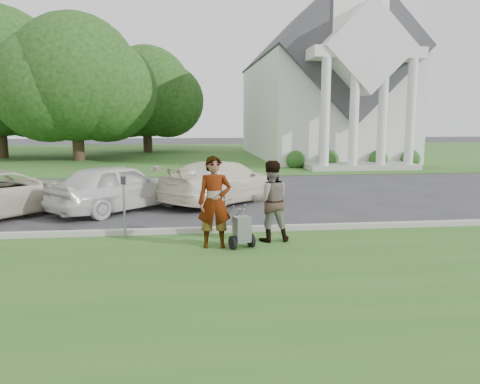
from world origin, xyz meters
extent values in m
plane|color=#333335|center=(0.00, 0.00, 0.00)|extent=(120.00, 120.00, 0.00)
cube|color=#2C5A1E|center=(0.00, -3.00, 0.01)|extent=(80.00, 7.00, 0.01)
cube|color=#2C5A1E|center=(0.00, 27.00, 0.01)|extent=(80.00, 30.00, 0.01)
cube|color=#9E9E93|center=(0.00, 0.55, 0.07)|extent=(80.00, 0.18, 0.15)
cube|color=white|center=(9.00, 24.00, 3.50)|extent=(9.00, 16.00, 7.00)
cube|color=#38383D|center=(9.00, 24.00, 7.00)|extent=(9.19, 17.00, 9.19)
cube|color=#9E9E93|center=(9.00, 14.80, 0.15)|extent=(6.20, 2.60, 0.30)
cylinder|color=white|center=(6.60, 13.80, 3.00)|extent=(0.50, 0.50, 6.00)
cylinder|color=white|center=(8.20, 13.80, 3.00)|extent=(0.50, 0.50, 6.00)
cylinder|color=white|center=(9.80, 13.80, 3.00)|extent=(0.50, 0.50, 6.00)
cylinder|color=white|center=(11.40, 13.80, 3.00)|extent=(0.50, 0.50, 6.00)
cube|color=white|center=(9.00, 14.60, 6.30)|extent=(6.20, 2.00, 0.60)
cube|color=white|center=(9.00, 14.60, 6.60)|extent=(5.09, 2.20, 5.09)
sphere|color=#1E4C19|center=(5.50, 15.70, 0.45)|extent=(1.10, 1.10, 1.10)
sphere|color=#1E4C19|center=(7.50, 15.70, 0.45)|extent=(1.10, 1.10, 1.10)
sphere|color=#1E4C19|center=(10.50, 15.70, 0.45)|extent=(1.10, 1.10, 1.10)
sphere|color=#1E4C19|center=(12.50, 15.70, 0.45)|extent=(1.10, 1.10, 1.10)
cylinder|color=#332316|center=(-8.00, 22.00, 1.60)|extent=(0.76, 0.76, 3.20)
sphere|color=#143A12|center=(-8.00, 22.00, 5.51)|extent=(8.40, 8.40, 8.40)
sphere|color=#143A12|center=(-6.11, 22.30, 4.67)|extent=(6.89, 6.89, 6.89)
sphere|color=#143A12|center=(-9.68, 21.70, 4.88)|extent=(7.22, 7.22, 7.22)
cylinder|color=#332316|center=(-14.00, 25.00, 1.80)|extent=(0.76, 0.76, 3.60)
sphere|color=#143A12|center=(-11.93, 25.30, 5.21)|extent=(7.54, 7.54, 7.54)
cylinder|color=#332316|center=(-4.00, 30.00, 1.50)|extent=(0.76, 0.76, 3.00)
sphere|color=#143A12|center=(-4.00, 30.00, 5.09)|extent=(7.60, 7.60, 7.60)
sphere|color=#143A12|center=(-2.29, 30.30, 4.33)|extent=(6.23, 6.23, 6.23)
sphere|color=#143A12|center=(-5.52, 29.70, 4.52)|extent=(6.54, 6.54, 6.54)
cylinder|color=black|center=(0.12, -1.01, 0.15)|extent=(0.17, 0.31, 0.30)
cylinder|color=black|center=(0.54, -0.86, 0.15)|extent=(0.17, 0.31, 0.30)
cylinder|color=#2D2D33|center=(0.33, -0.93, 0.15)|extent=(0.49, 0.20, 0.04)
cube|color=gray|center=(0.33, -0.93, 0.43)|extent=(0.41, 0.37, 0.56)
cone|color=gray|center=(0.33, -0.93, 0.80)|extent=(0.22, 0.22, 0.16)
cylinder|color=#2D2D33|center=(0.33, -0.93, 0.88)|extent=(0.04, 0.04, 0.06)
cylinder|color=gray|center=(0.03, -0.52, 0.68)|extent=(0.27, 0.72, 0.54)
cylinder|color=gray|center=(0.30, -0.42, 0.68)|extent=(0.27, 0.72, 0.54)
cylinder|color=gray|center=(0.05, -0.12, 0.94)|extent=(0.32, 0.13, 0.03)
imported|color=#999999|center=(-0.25, -0.78, 1.00)|extent=(0.74, 0.50, 2.00)
imported|color=#999999|center=(1.05, -0.38, 0.93)|extent=(0.92, 0.73, 1.85)
cylinder|color=gray|center=(-2.30, 0.22, 0.65)|extent=(0.05, 0.05, 1.31)
cube|color=#2D2D33|center=(-2.30, 0.22, 1.39)|extent=(0.11, 0.08, 0.20)
cylinder|color=gray|center=(-2.30, 0.22, 1.49)|extent=(0.10, 0.10, 0.03)
imported|color=beige|center=(-6.09, 3.39, 0.67)|extent=(4.80, 5.18, 1.35)
imported|color=silver|center=(-2.91, 3.75, 0.74)|extent=(4.31, 4.26, 1.47)
imported|color=#F0E7CC|center=(0.42, 4.79, 0.71)|extent=(4.93, 4.79, 1.42)
camera|label=1|loc=(-0.87, -10.73, 2.79)|focal=35.00mm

